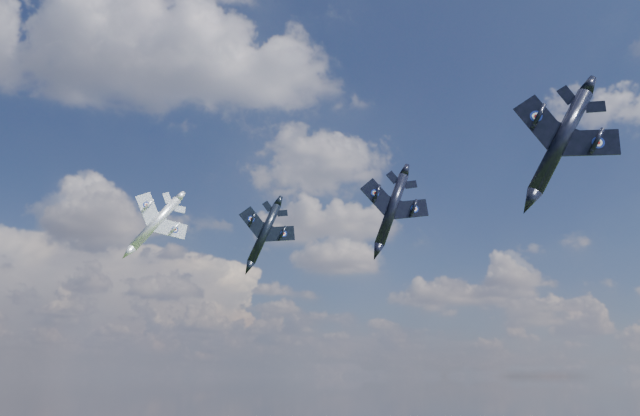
{
  "coord_description": "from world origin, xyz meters",
  "views": [
    {
      "loc": [
        -11.03,
        -64.35,
        62.01
      ],
      "look_at": [
        0.07,
        14.69,
        83.62
      ],
      "focal_mm": 35.0,
      "sensor_mm": 36.0,
      "label": 1
    }
  ],
  "objects": [
    {
      "name": "jet_right_navy",
      "position": [
        18.03,
        -14.82,
        82.65
      ],
      "size": [
        14.58,
        17.21,
        7.86
      ],
      "primitive_type": null,
      "rotation": [
        0.0,
        0.52,
        -0.31
      ],
      "color": "black"
    },
    {
      "name": "jet_lead_navy",
      "position": [
        -6.9,
        21.41,
        81.48
      ],
      "size": [
        9.83,
        12.9,
        5.82
      ],
      "primitive_type": null,
      "rotation": [
        0.0,
        0.39,
        0.05
      ],
      "color": "black"
    },
    {
      "name": "jet_left_silver",
      "position": [
        -22.9,
        29.09,
        84.25
      ],
      "size": [
        13.48,
        16.23,
        8.32
      ],
      "primitive_type": null,
      "rotation": [
        0.0,
        0.65,
        0.31
      ],
      "color": "#ACADB7"
    },
    {
      "name": "jet_high_navy",
      "position": [
        12.07,
        23.07,
        86.1
      ],
      "size": [
        12.22,
        16.2,
        7.09
      ],
      "primitive_type": null,
      "rotation": [
        0.0,
        0.36,
        -0.02
      ],
      "color": "black"
    }
  ]
}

